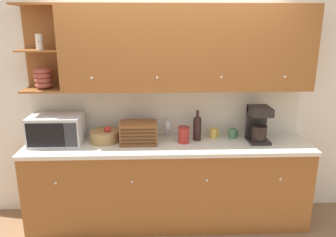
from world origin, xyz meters
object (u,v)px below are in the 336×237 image
(wine_glass, at_px, (168,126))
(wine_bottle, at_px, (197,127))
(coffee_maker, at_px, (258,123))
(mug, at_px, (214,133))
(mug_blue_second, at_px, (233,134))
(storage_canister, at_px, (184,135))
(bread_box, at_px, (139,133))
(microwave, at_px, (57,130))
(fruit_basket, at_px, (105,136))

(wine_glass, distance_m, wine_bottle, 0.34)
(wine_glass, distance_m, coffee_maker, 0.99)
(mug, xyz_separation_m, mug_blue_second, (0.21, -0.01, -0.01))
(wine_glass, relative_size, mug, 1.81)
(storage_canister, bearing_deg, coffee_maker, 1.61)
(storage_canister, bearing_deg, wine_glass, 132.05)
(bread_box, relative_size, storage_canister, 2.22)
(storage_canister, relative_size, mug_blue_second, 1.68)
(mug, bearing_deg, mug_blue_second, -2.26)
(storage_canister, height_order, mug, storage_canister)
(storage_canister, bearing_deg, microwave, 178.94)
(microwave, bearing_deg, bread_box, -1.70)
(coffee_maker, bearing_deg, bread_box, -178.96)
(wine_bottle, distance_m, mug, 0.23)
(storage_canister, height_order, mug_blue_second, storage_canister)
(wine_glass, bearing_deg, wine_bottle, -18.01)
(mug_blue_second, distance_m, coffee_maker, 0.31)
(fruit_basket, height_order, storage_canister, fruit_basket)
(bread_box, bearing_deg, storage_canister, 0.08)
(mug, bearing_deg, storage_canister, -157.82)
(microwave, height_order, storage_canister, microwave)
(wine_bottle, distance_m, mug_blue_second, 0.43)
(bread_box, height_order, mug_blue_second, bread_box)
(microwave, height_order, bread_box, microwave)
(wine_glass, height_order, mug, wine_glass)
(coffee_maker, bearing_deg, microwave, 179.94)
(wine_glass, xyz_separation_m, wine_bottle, (0.32, -0.10, 0.02))
(mug_blue_second, bearing_deg, bread_box, -172.61)
(wine_bottle, xyz_separation_m, mug_blue_second, (0.41, 0.05, -0.10))
(microwave, xyz_separation_m, fruit_basket, (0.49, 0.04, -0.09))
(microwave, distance_m, mug, 1.71)
(bread_box, relative_size, mug_blue_second, 3.73)
(microwave, bearing_deg, mug, 3.98)
(mug_blue_second, relative_size, coffee_maker, 0.27)
(storage_canister, xyz_separation_m, mug, (0.35, 0.14, -0.03))
(storage_canister, relative_size, coffee_maker, 0.45)
(wine_glass, height_order, coffee_maker, coffee_maker)
(fruit_basket, relative_size, mug_blue_second, 3.00)
(wine_bottle, bearing_deg, coffee_maker, -5.00)
(mug, bearing_deg, fruit_basket, -176.36)
(microwave, distance_m, fruit_basket, 0.50)
(fruit_basket, height_order, bread_box, bread_box)
(microwave, xyz_separation_m, coffee_maker, (2.16, -0.00, 0.04))
(fruit_basket, distance_m, mug, 1.21)
(storage_canister, height_order, wine_bottle, wine_bottle)
(bread_box, height_order, wine_glass, bread_box)
(bread_box, bearing_deg, wine_glass, 30.53)
(microwave, height_order, fruit_basket, microwave)
(wine_bottle, bearing_deg, fruit_basket, -179.23)
(bread_box, xyz_separation_m, mug, (0.83, 0.14, -0.06))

